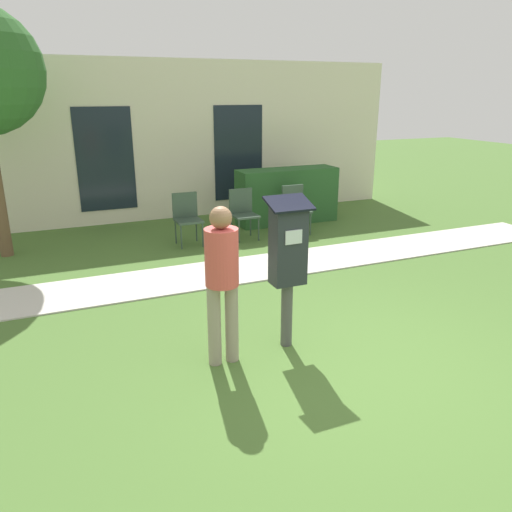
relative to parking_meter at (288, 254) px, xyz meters
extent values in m
plane|color=#476B2D|center=(0.39, -0.69, -1.02)|extent=(40.00, 40.00, 0.00)
cube|color=beige|center=(0.39, 2.35, -1.01)|extent=(12.00, 1.10, 0.02)
cube|color=beige|center=(0.39, 6.12, 0.58)|extent=(10.00, 0.24, 3.20)
cube|color=#19232D|center=(-1.01, 5.99, 0.28)|extent=(1.10, 0.02, 2.00)
cube|color=#19232D|center=(1.79, 5.99, 0.28)|extent=(1.10, 0.02, 2.00)
cylinder|color=#4C4C4C|center=(0.00, 0.00, -0.67)|extent=(0.12, 0.12, 0.70)
cube|color=#23282D|center=(0.00, 0.00, 0.08)|extent=(0.34, 0.22, 0.80)
cube|color=silver|center=(0.00, -0.12, 0.20)|extent=(0.18, 0.01, 0.14)
cube|color=black|center=(0.00, 0.00, 0.51)|extent=(0.44, 0.31, 0.12)
cylinder|color=gray|center=(-0.82, -0.07, -0.61)|extent=(0.13, 0.13, 0.82)
cylinder|color=gray|center=(-0.64, -0.07, -0.61)|extent=(0.13, 0.13, 0.82)
cylinder|color=#D14C47|center=(-0.73, -0.07, 0.08)|extent=(0.32, 0.32, 0.55)
sphere|color=#8C6647|center=(-0.73, -0.07, 0.46)|extent=(0.21, 0.21, 0.21)
cylinder|color=#334738|center=(-0.14, 3.74, -0.81)|extent=(0.03, 0.03, 0.42)
cylinder|color=#334738|center=(0.24, 3.74, -0.81)|extent=(0.03, 0.03, 0.42)
cylinder|color=#334738|center=(-0.14, 4.12, -0.81)|extent=(0.03, 0.03, 0.42)
cylinder|color=#334738|center=(0.24, 4.12, -0.81)|extent=(0.03, 0.03, 0.42)
cube|color=#334738|center=(0.05, 3.93, -0.58)|extent=(0.44, 0.44, 0.04)
cube|color=#334738|center=(0.05, 4.13, -0.34)|extent=(0.44, 0.04, 0.44)
cylinder|color=#334738|center=(0.90, 3.70, -0.81)|extent=(0.03, 0.03, 0.42)
cylinder|color=#334738|center=(1.28, 3.70, -0.81)|extent=(0.03, 0.03, 0.42)
cylinder|color=#334738|center=(0.90, 4.08, -0.81)|extent=(0.03, 0.03, 0.42)
cylinder|color=#334738|center=(1.28, 4.08, -0.81)|extent=(0.03, 0.03, 0.42)
cube|color=#334738|center=(1.09, 3.89, -0.58)|extent=(0.44, 0.44, 0.04)
cube|color=#334738|center=(1.09, 4.09, -0.34)|extent=(0.44, 0.04, 0.44)
cylinder|color=#334738|center=(1.94, 3.66, -0.81)|extent=(0.03, 0.03, 0.42)
cylinder|color=#334738|center=(2.32, 3.66, -0.81)|extent=(0.03, 0.03, 0.42)
cylinder|color=#334738|center=(1.94, 4.04, -0.81)|extent=(0.03, 0.03, 0.42)
cylinder|color=#334738|center=(2.32, 4.04, -0.81)|extent=(0.03, 0.03, 0.42)
cube|color=#334738|center=(2.13, 3.85, -0.58)|extent=(0.44, 0.44, 0.04)
cube|color=#334738|center=(2.13, 4.05, -0.34)|extent=(0.44, 0.04, 0.44)
cube|color=#285628|center=(2.35, 4.73, -0.47)|extent=(2.06, 0.60, 1.10)
camera|label=1|loc=(-2.16, -4.25, 1.54)|focal=35.00mm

